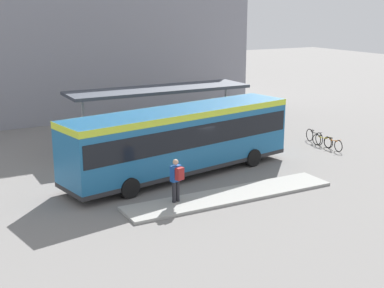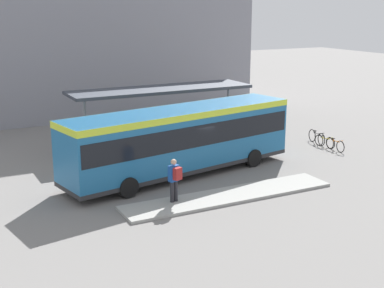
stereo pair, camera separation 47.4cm
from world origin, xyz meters
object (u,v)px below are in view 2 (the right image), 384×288
at_px(pedestrian_waiting, 175,178).
at_px(bicycle_yellow, 325,142).
at_px(city_bus, 181,137).
at_px(bicycle_orange, 335,145).
at_px(bicycle_black, 317,137).
at_px(potted_planter_near_shelter, 147,148).

height_order(pedestrian_waiting, bicycle_yellow, pedestrian_waiting).
xyz_separation_m(city_bus, bicycle_orange, (9.65, -0.04, -1.54)).
bearing_deg(bicycle_black, bicycle_yellow, 1.03).
height_order(pedestrian_waiting, potted_planter_near_shelter, pedestrian_waiting).
height_order(city_bus, bicycle_black, city_bus).
distance_m(pedestrian_waiting, bicycle_orange, 12.20).
distance_m(bicycle_orange, potted_planter_near_shelter, 10.62).
distance_m(bicycle_orange, bicycle_yellow, 0.85).
xyz_separation_m(city_bus, pedestrian_waiting, (-2.02, -3.50, -0.73)).
relative_size(pedestrian_waiting, bicycle_black, 1.02).
distance_m(city_bus, bicycle_yellow, 9.79).
relative_size(city_bus, potted_planter_near_shelter, 10.97).
bearing_deg(potted_planter_near_shelter, bicycle_orange, -18.08).
relative_size(pedestrian_waiting, bicycle_yellow, 1.20).
bearing_deg(potted_planter_near_shelter, city_bus, -82.26).
relative_size(city_bus, bicycle_orange, 7.63).
bearing_deg(pedestrian_waiting, city_bus, -47.49).
bearing_deg(potted_planter_near_shelter, bicycle_black, -8.90).
height_order(city_bus, bicycle_orange, city_bus).
bearing_deg(pedestrian_waiting, bicycle_yellow, -87.19).
bearing_deg(potted_planter_near_shelter, pedestrian_waiting, -103.15).
distance_m(pedestrian_waiting, bicycle_yellow, 12.45).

